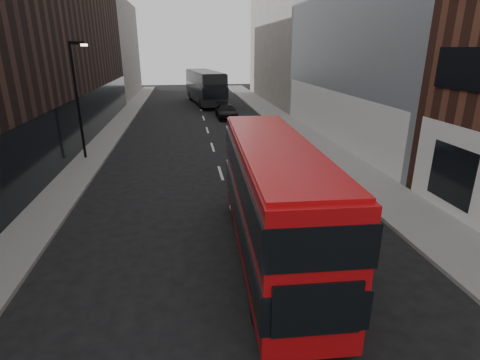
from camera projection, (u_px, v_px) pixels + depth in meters
name	position (u px, v px, depth m)	size (l,w,h in m)	color
sidewalk_right	(294.00, 129.00, 32.69)	(3.00, 80.00, 0.15)	slate
sidewalk_left	(110.00, 135.00, 30.56)	(2.00, 80.00, 0.15)	slate
building_modern_block	(371.00, 1.00, 26.23)	(5.03, 22.00, 20.00)	gray
building_victorian	(285.00, 24.00, 47.76)	(6.50, 24.00, 21.00)	slate
building_left_mid	(69.00, 45.00, 32.44)	(5.00, 24.00, 14.00)	black
building_left_far	(113.00, 50.00, 53.13)	(5.00, 20.00, 13.00)	slate
street_lamp	(78.00, 93.00, 22.63)	(1.06, 0.22, 7.00)	black
red_bus	(273.00, 196.00, 12.12)	(2.78, 10.06, 4.03)	#B40B0E
grey_bus	(205.00, 87.00, 47.20)	(4.60, 12.88, 4.08)	black
car_a	(248.00, 164.00, 20.72)	(1.69, 4.20, 1.43)	black
car_b	(252.00, 142.00, 25.26)	(1.59, 4.55, 1.50)	#94989C
car_c	(226.00, 111.00, 38.00)	(1.92, 4.73, 1.37)	black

